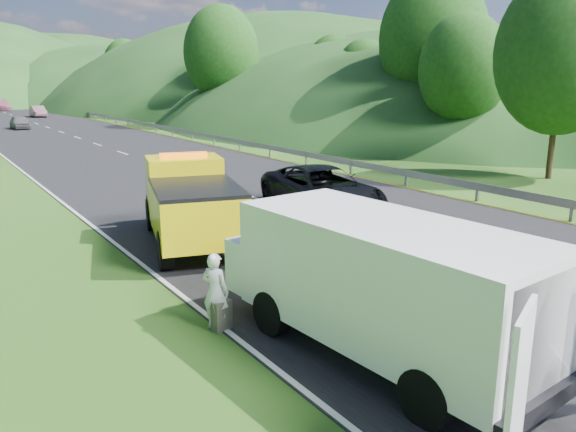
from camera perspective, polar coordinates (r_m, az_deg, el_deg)
ground at (r=13.62m, az=8.30°, el=-7.40°), size 320.00×320.00×0.00m
road_surface at (r=50.94m, az=-20.60°, el=7.46°), size 14.00×200.00×0.02m
guardrail at (r=64.87m, az=-16.91°, el=8.93°), size 0.06×140.00×1.52m
tree_line_right at (r=76.37m, az=-9.37°, el=9.99°), size 14.00×140.00×14.00m
tow_truck at (r=17.00m, az=-9.88°, el=1.38°), size 3.83×6.51×2.64m
white_van at (r=10.12m, az=9.14°, el=-6.40°), size 3.89×7.29×2.53m
woman at (r=11.58m, az=-7.26°, el=-11.32°), size 0.65×0.71×1.57m
child at (r=12.78m, az=1.63°, el=-8.70°), size 0.56×0.58×0.95m
suitcase at (r=11.40m, az=-6.75°, el=-10.01°), size 0.42×0.28×0.62m
passing_suv at (r=21.17m, az=3.45°, el=0.44°), size 3.60×6.36×1.67m
dist_car_a at (r=61.93m, az=-25.55°, el=7.97°), size 1.51×3.76×1.28m
dist_car_b at (r=80.06m, az=-24.00°, el=9.16°), size 1.50×4.29×1.41m
dist_car_c at (r=98.78m, az=-27.04°, el=9.52°), size 2.22×5.47×1.59m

